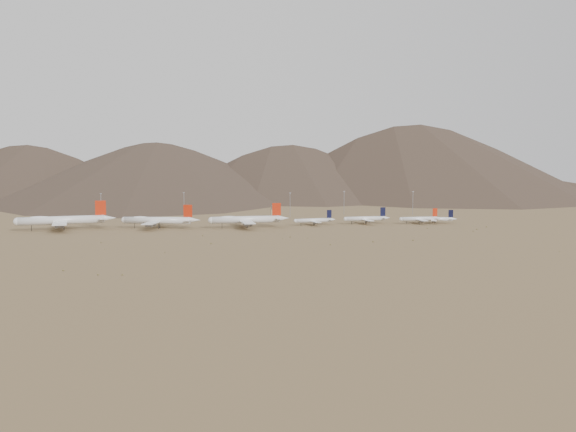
{
  "coord_description": "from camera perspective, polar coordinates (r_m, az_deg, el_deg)",
  "views": [
    {
      "loc": [
        -40.99,
        -459.14,
        53.81
      ],
      "look_at": [
        30.93,
        30.0,
        9.08
      ],
      "focal_mm": 35.0,
      "sensor_mm": 36.0,
      "label": 1
    }
  ],
  "objects": [
    {
      "name": "narrowbody_a",
      "position": [
        506.06,
        2.69,
        -0.44
      ],
      "size": [
        40.32,
        29.47,
        13.42
      ],
      "rotation": [
        0.0,
        0.0,
        0.18
      ],
      "color": "white",
      "rests_on": "ground"
    },
    {
      "name": "mast_west",
      "position": [
        598.87,
        -10.52,
        1.29
      ],
      "size": [
        2.0,
        0.6,
        25.7
      ],
      "color": "gray",
      "rests_on": "ground"
    },
    {
      "name": "desert_scrub",
      "position": [
        391.35,
        1.97,
        -2.69
      ],
      "size": [
        430.1,
        176.21,
        0.89
      ],
      "color": "olive",
      "rests_on": "ground"
    },
    {
      "name": "narrowbody_c",
      "position": [
        533.15,
        13.26,
        -0.27
      ],
      "size": [
        42.28,
        30.47,
        13.95
      ],
      "rotation": [
        0.0,
        0.0,
        0.08
      ],
      "color": "white",
      "rests_on": "ground"
    },
    {
      "name": "widebody_centre",
      "position": [
        491.56,
        -13.08,
        -0.42
      ],
      "size": [
        68.01,
        53.39,
        20.48
      ],
      "rotation": [
        0.0,
        0.0,
        -0.21
      ],
      "color": "white",
      "rests_on": "ground"
    },
    {
      "name": "widebody_east",
      "position": [
        484.8,
        -4.27,
        -0.36
      ],
      "size": [
        70.8,
        54.77,
        21.05
      ],
      "rotation": [
        0.0,
        0.0,
        0.1
      ],
      "color": "white",
      "rests_on": "ground"
    },
    {
      "name": "narrowbody_b",
      "position": [
        521.75,
        7.96,
        -0.26
      ],
      "size": [
        45.59,
        32.9,
        15.05
      ],
      "rotation": [
        0.0,
        0.0,
        0.09
      ],
      "color": "white",
      "rests_on": "ground"
    },
    {
      "name": "widebody_west",
      "position": [
        504.48,
        -21.94,
        -0.39
      ],
      "size": [
        79.4,
        62.34,
        23.92
      ],
      "rotation": [
        0.0,
        0.0,
        0.21
      ],
      "color": "white",
      "rests_on": "ground"
    },
    {
      "name": "mast_centre",
      "position": [
        582.65,
        0.21,
        1.27
      ],
      "size": [
        2.0,
        0.6,
        25.7
      ],
      "color": "gray",
      "rests_on": "ground"
    },
    {
      "name": "control_tower",
      "position": [
        585.49,
        -1.37,
        0.42
      ],
      "size": [
        8.0,
        8.0,
        12.0
      ],
      "color": "gray",
      "rests_on": "ground"
    },
    {
      "name": "mast_far_west",
      "position": [
        598.77,
        -18.46,
        1.11
      ],
      "size": [
        2.0,
        0.6,
        25.7
      ],
      "color": "gray",
      "rests_on": "ground"
    },
    {
      "name": "mountain_ridge",
      "position": [
        1363.16,
        -6.71,
        9.18
      ],
      "size": [
        4400.0,
        1000.0,
        300.0
      ],
      "color": "#48372B",
      "rests_on": "ground"
    },
    {
      "name": "mast_far_east",
      "position": [
        628.12,
        12.57,
        1.43
      ],
      "size": [
        2.0,
        0.6,
        25.7
      ],
      "color": "gray",
      "rests_on": "ground"
    },
    {
      "name": "ground",
      "position": [
        464.1,
        -3.24,
        -1.5
      ],
      "size": [
        3000.0,
        3000.0,
        0.0
      ],
      "primitive_type": "plane",
      "color": "#92764B",
      "rests_on": "ground"
    },
    {
      "name": "mast_east",
      "position": [
        618.62,
        5.72,
        1.47
      ],
      "size": [
        2.0,
        0.6,
        25.7
      ],
      "color": "gray",
      "rests_on": "ground"
    },
    {
      "name": "narrowbody_d",
      "position": [
        539.44,
        14.73,
        -0.28
      ],
      "size": [
        36.96,
        27.66,
        12.79
      ],
      "rotation": [
        0.0,
        0.0,
        -0.36
      ],
      "color": "white",
      "rests_on": "ground"
    }
  ]
}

